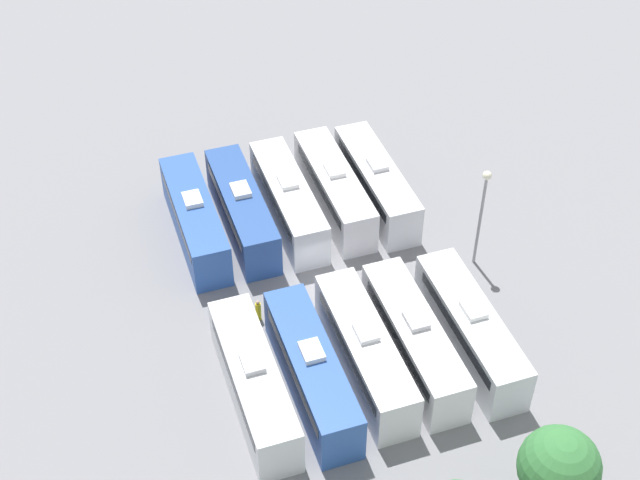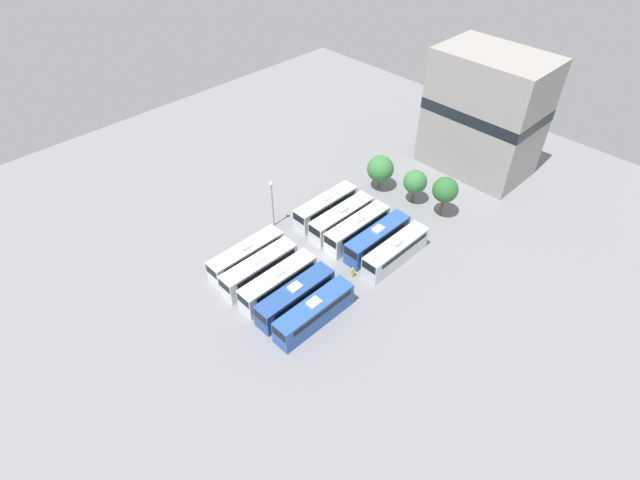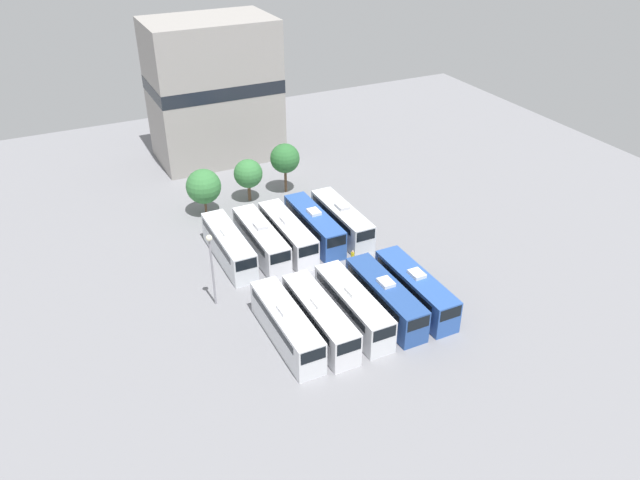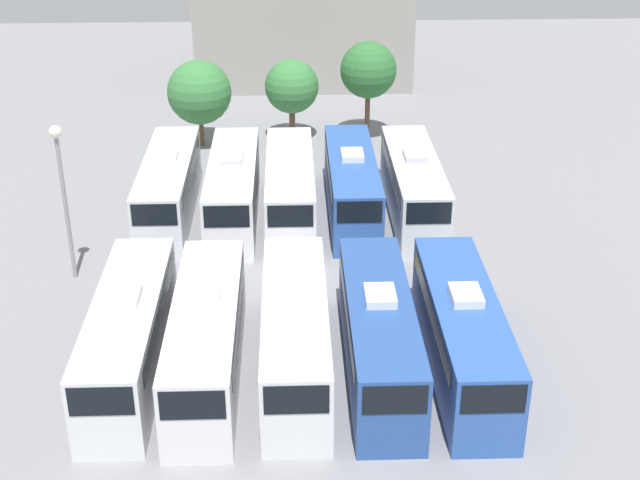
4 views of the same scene
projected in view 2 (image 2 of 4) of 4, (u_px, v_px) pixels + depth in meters
name	position (u px, v px, depth m)	size (l,w,h in m)	color
ground_plane	(321.00, 263.00, 67.87)	(112.68, 112.68, 0.00)	gray
bus_0	(247.00, 255.00, 66.38)	(2.60, 11.08, 3.68)	silver
bus_1	(260.00, 268.00, 64.53)	(2.60, 11.08, 3.68)	silver
bus_2	(279.00, 282.00, 62.74)	(2.60, 11.08, 3.68)	silver
bus_3	(296.00, 296.00, 60.87)	(2.60, 11.08, 3.68)	#284C93
bus_4	(314.00, 312.00, 59.02)	(2.60, 11.08, 3.68)	#2D56A8
bus_5	(326.00, 206.00, 74.45)	(2.60, 11.08, 3.68)	silver
bus_6	(342.00, 218.00, 72.36)	(2.60, 11.08, 3.68)	white
bus_7	(357.00, 228.00, 70.65)	(2.60, 11.08, 3.68)	silver
bus_8	(378.00, 238.00, 69.00)	(2.60, 11.08, 3.68)	#2D56A8
bus_9	(396.00, 251.00, 67.03)	(2.60, 11.08, 3.68)	silver
worker_person	(353.00, 272.00, 65.48)	(0.36, 0.36, 1.65)	gold
light_pole	(272.00, 196.00, 70.54)	(0.60, 0.60, 7.76)	gray
tree_0	(380.00, 169.00, 78.73)	(4.23, 4.23, 5.79)	brown
tree_1	(415.00, 182.00, 75.98)	(3.62, 3.62, 5.53)	brown
tree_2	(445.00, 190.00, 72.69)	(3.79, 3.79, 6.62)	brown
depot_building	(485.00, 113.00, 79.59)	(17.15, 11.20, 19.54)	gray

